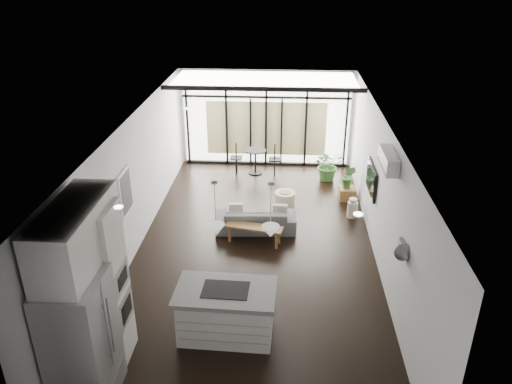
# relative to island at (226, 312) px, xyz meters

# --- Properties ---
(floor) EXTENTS (5.00, 10.00, 0.00)m
(floor) POSITION_rel_island_xyz_m (0.30, 2.56, -0.44)
(floor) COLOR black
(floor) RESTS_ON ground
(ceiling) EXTENTS (5.00, 10.00, 0.00)m
(ceiling) POSITION_rel_island_xyz_m (0.30, 2.56, 2.36)
(ceiling) COLOR white
(ceiling) RESTS_ON ground
(wall_left) EXTENTS (0.02, 10.00, 2.80)m
(wall_left) POSITION_rel_island_xyz_m (-2.20, 2.56, 0.96)
(wall_left) COLOR #BDBDBF
(wall_left) RESTS_ON ground
(wall_right) EXTENTS (0.02, 10.00, 2.80)m
(wall_right) POSITION_rel_island_xyz_m (2.80, 2.56, 0.96)
(wall_right) COLOR #BDBDBF
(wall_right) RESTS_ON ground
(wall_back) EXTENTS (5.00, 0.02, 2.80)m
(wall_back) POSITION_rel_island_xyz_m (0.30, 7.56, 0.96)
(wall_back) COLOR #BDBDBF
(wall_back) RESTS_ON ground
(glazing) EXTENTS (5.00, 0.20, 2.80)m
(glazing) POSITION_rel_island_xyz_m (0.30, 7.44, 0.96)
(glazing) COLOR black
(glazing) RESTS_ON ground
(skylight) EXTENTS (4.70, 1.90, 0.06)m
(skylight) POSITION_rel_island_xyz_m (0.30, 6.56, 2.33)
(skylight) COLOR white
(skylight) RESTS_ON ceiling
(neighbour_building) EXTENTS (3.50, 0.02, 1.60)m
(neighbour_building) POSITION_rel_island_xyz_m (0.30, 7.51, 0.66)
(neighbour_building) COLOR beige
(neighbour_building) RESTS_ON ground
(island) EXTENTS (1.63, 1.00, 0.88)m
(island) POSITION_rel_island_xyz_m (0.00, 0.00, 0.00)
(island) COLOR silver
(island) RESTS_ON floor
(cooktop) EXTENTS (0.75, 0.52, 0.01)m
(cooktop) POSITION_rel_island_xyz_m (0.00, 0.00, 0.44)
(cooktop) COLOR black
(cooktop) RESTS_ON island
(fridge) EXTENTS (0.76, 0.94, 1.95)m
(fridge) POSITION_rel_island_xyz_m (-1.78, -1.39, 0.54)
(fridge) COLOR #96969A
(fridge) RESTS_ON floor
(appliance_column) EXTENTS (0.67, 0.70, 2.60)m
(appliance_column) POSITION_rel_island_xyz_m (-1.77, -0.59, 0.86)
(appliance_column) COLOR silver
(appliance_column) RESTS_ON floor
(upper_cabinets) EXTENTS (0.62, 1.75, 0.86)m
(upper_cabinets) POSITION_rel_island_xyz_m (-1.82, -0.94, 1.91)
(upper_cabinets) COLOR silver
(upper_cabinets) RESTS_ON wall_left
(pendant_left) EXTENTS (0.26, 0.26, 0.18)m
(pendant_left) POSITION_rel_island_xyz_m (-0.10, -0.09, 1.58)
(pendant_left) COLOR white
(pendant_left) RESTS_ON ceiling
(pendant_right) EXTENTS (0.26, 0.26, 0.18)m
(pendant_right) POSITION_rel_island_xyz_m (0.70, -0.09, 1.58)
(pendant_right) COLOR white
(pendant_right) RESTS_ON ceiling
(sofa) EXTENTS (1.84, 0.64, 0.71)m
(sofa) POSITION_rel_island_xyz_m (0.25, 3.50, -0.08)
(sofa) COLOR #505052
(sofa) RESTS_ON floor
(console_bench) EXTENTS (1.28, 0.57, 0.40)m
(console_bench) POSITION_rel_island_xyz_m (0.26, 2.93, -0.24)
(console_bench) COLOR brown
(console_bench) RESTS_ON floor
(pouf) EXTENTS (0.58, 0.58, 0.41)m
(pouf) POSITION_rel_island_xyz_m (0.90, 4.65, -0.23)
(pouf) COLOR beige
(pouf) RESTS_ON floor
(crate) EXTENTS (0.42, 0.42, 0.31)m
(crate) POSITION_rel_island_xyz_m (2.49, 5.22, -0.28)
(crate) COLOR brown
(crate) RESTS_ON floor
(plant_tall) EXTENTS (0.98, 1.05, 0.69)m
(plant_tall) POSITION_rel_island_xyz_m (2.08, 6.43, -0.09)
(plant_tall) COLOR #35662E
(plant_tall) RESTS_ON floor
(plant_crate) EXTENTS (0.53, 0.70, 0.28)m
(plant_crate) POSITION_rel_island_xyz_m (2.49, 5.22, 0.01)
(plant_crate) COLOR #35662E
(plant_crate) RESTS_ON crate
(milk_can) EXTENTS (0.28, 0.28, 0.49)m
(milk_can) POSITION_rel_island_xyz_m (2.52, 4.24, -0.19)
(milk_can) COLOR beige
(milk_can) RESTS_ON floor
(bistro_set) EXTENTS (1.62, 0.70, 0.76)m
(bistro_set) POSITION_rel_island_xyz_m (0.04, 6.76, -0.06)
(bistro_set) COLOR black
(bistro_set) RESTS_ON floor
(tv) EXTENTS (0.05, 1.10, 0.65)m
(tv) POSITION_rel_island_xyz_m (2.76, 3.56, 0.86)
(tv) COLOR black
(tv) RESTS_ON wall_right
(ac_unit) EXTENTS (0.22, 0.90, 0.30)m
(ac_unit) POSITION_rel_island_xyz_m (2.68, 1.76, 2.01)
(ac_unit) COLOR silver
(ac_unit) RESTS_ON wall_right
(framed_art) EXTENTS (0.04, 0.70, 0.90)m
(framed_art) POSITION_rel_island_xyz_m (-2.17, 2.06, 1.11)
(framed_art) COLOR black
(framed_art) RESTS_ON wall_left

